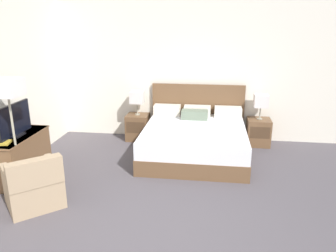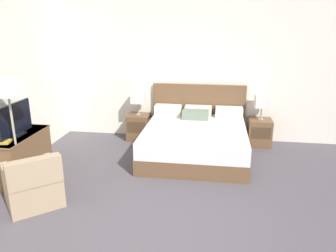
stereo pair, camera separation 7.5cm
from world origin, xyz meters
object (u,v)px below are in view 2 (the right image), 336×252
at_px(table_lamp_right, 262,101).
at_px(bed, 195,139).
at_px(tv, 15,120).
at_px(armchair_by_window, 33,186).
at_px(book_red_cover, 2,142).
at_px(table_lamp_left, 138,97).
at_px(dresser, 21,155).
at_px(nightstand_right, 259,132).
at_px(nightstand_left, 139,127).
at_px(floor_lamp, 8,96).

bearing_deg(table_lamp_right, bed, -150.24).
distance_m(tv, armchair_by_window, 1.23).
xyz_separation_m(tv, book_red_cover, (-0.01, -0.35, -0.23)).
height_order(table_lamp_left, dresser, table_lamp_left).
height_order(bed, book_red_cover, bed).
height_order(nightstand_right, armchair_by_window, armchair_by_window).
xyz_separation_m(nightstand_left, book_red_cover, (-1.47, -2.43, 0.46)).
distance_m(bed, armchair_by_window, 2.96).
relative_size(nightstand_right, table_lamp_left, 1.08).
xyz_separation_m(bed, table_lamp_left, (-1.26, 0.72, 0.61)).
xyz_separation_m(bed, floor_lamp, (-2.50, -1.74, 1.12)).
bearing_deg(table_lamp_right, nightstand_right, -90.00).
bearing_deg(armchair_by_window, bed, 46.07).
relative_size(nightstand_right, table_lamp_right, 1.08).
xyz_separation_m(table_lamp_right, dresser, (-3.98, -2.06, -0.55)).
relative_size(tv, armchair_by_window, 0.84).
distance_m(dresser, tv, 0.59).
bearing_deg(nightstand_left, dresser, -125.26).
distance_m(nightstand_left, table_lamp_right, 2.61).
xyz_separation_m(nightstand_left, nightstand_right, (2.53, 0.00, 0.00)).
height_order(table_lamp_right, floor_lamp, floor_lamp).
bearing_deg(armchair_by_window, floor_lamp, 138.62).
relative_size(book_red_cover, floor_lamp, 0.14).
height_order(table_lamp_left, floor_lamp, floor_lamp).
bearing_deg(floor_lamp, nightstand_right, 33.14).
height_order(book_red_cover, armchair_by_window, armchair_by_window).
relative_size(nightstand_left, floor_lamp, 0.33).
bearing_deg(armchair_by_window, table_lamp_right, 40.71).
xyz_separation_m(bed, nightstand_left, (-1.26, 0.72, -0.04)).
bearing_deg(dresser, table_lamp_right, 27.38).
xyz_separation_m(table_lamp_left, armchair_by_window, (-0.79, -2.85, -0.64)).
distance_m(table_lamp_right, tv, 4.49).
height_order(table_lamp_right, book_red_cover, table_lamp_right).
distance_m(bed, tv, 3.10).
bearing_deg(nightstand_left, armchair_by_window, -105.51).
bearing_deg(floor_lamp, book_red_cover, 173.03).
bearing_deg(table_lamp_right, armchair_by_window, -139.29).
bearing_deg(book_red_cover, armchair_by_window, -32.00).
xyz_separation_m(table_lamp_left, table_lamp_right, (2.53, 0.00, 0.00)).
bearing_deg(dresser, nightstand_left, 54.74).
bearing_deg(tv, dresser, 99.46).
distance_m(dresser, floor_lamp, 1.16).
relative_size(dresser, tv, 1.43).
bearing_deg(bed, nightstand_right, 29.71).
height_order(nightstand_left, floor_lamp, floor_lamp).
distance_m(table_lamp_left, table_lamp_right, 2.53).
xyz_separation_m(bed, book_red_cover, (-2.73, -1.71, 0.41)).
bearing_deg(table_lamp_left, book_red_cover, -121.11).
bearing_deg(tv, table_lamp_right, 27.56).
height_order(table_lamp_right, tv, tv).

